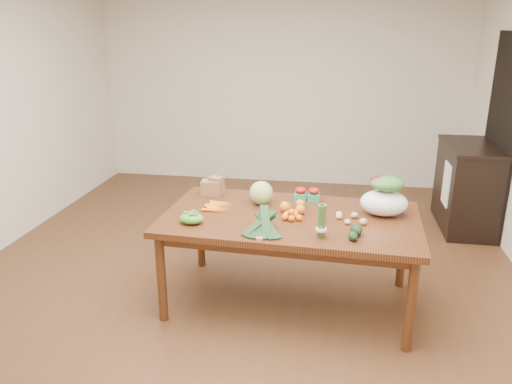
% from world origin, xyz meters
% --- Properties ---
extents(floor, '(6.00, 6.00, 0.00)m').
position_xyz_m(floor, '(0.00, 0.00, 0.00)').
color(floor, '#52301C').
rests_on(floor, ground).
extents(room_walls, '(5.02, 6.02, 2.70)m').
position_xyz_m(room_walls, '(0.00, 0.00, 1.35)').
color(room_walls, beige).
rests_on(room_walls, floor).
extents(dining_table, '(2.02, 1.19, 0.75)m').
position_xyz_m(dining_table, '(0.46, -0.31, 0.38)').
color(dining_table, '#572C14').
rests_on(dining_table, floor).
extents(doorway_dark, '(0.02, 1.00, 2.10)m').
position_xyz_m(doorway_dark, '(2.48, 1.60, 1.05)').
color(doorway_dark, black).
rests_on(doorway_dark, floor).
extents(cabinet, '(0.52, 1.02, 0.94)m').
position_xyz_m(cabinet, '(2.22, 1.61, 0.47)').
color(cabinet, black).
rests_on(cabinet, floor).
extents(dish_towel, '(0.02, 0.28, 0.45)m').
position_xyz_m(dish_towel, '(1.96, 1.40, 0.55)').
color(dish_towel, white).
rests_on(dish_towel, cabinet).
extents(paper_bag, '(0.23, 0.20, 0.16)m').
position_xyz_m(paper_bag, '(-0.27, 0.08, 0.83)').
color(paper_bag, brown).
rests_on(paper_bag, dining_table).
extents(cabbage, '(0.19, 0.19, 0.19)m').
position_xyz_m(cabbage, '(0.19, -0.07, 0.85)').
color(cabbage, '#B6D57A').
rests_on(cabbage, dining_table).
extents(strawberry_basket_a, '(0.11, 0.11, 0.09)m').
position_xyz_m(strawberry_basket_a, '(0.51, 0.07, 0.80)').
color(strawberry_basket_a, red).
rests_on(strawberry_basket_a, dining_table).
extents(strawberry_basket_b, '(0.11, 0.11, 0.09)m').
position_xyz_m(strawberry_basket_b, '(0.62, 0.07, 0.80)').
color(strawberry_basket_b, red).
rests_on(strawberry_basket_b, dining_table).
extents(orange_a, '(0.08, 0.08, 0.08)m').
position_xyz_m(orange_a, '(0.41, -0.22, 0.79)').
color(orange_a, '#FF5D0F').
rests_on(orange_a, dining_table).
extents(orange_b, '(0.07, 0.07, 0.07)m').
position_xyz_m(orange_b, '(0.52, -0.12, 0.79)').
color(orange_b, orange).
rests_on(orange_b, dining_table).
extents(orange_c, '(0.08, 0.08, 0.08)m').
position_xyz_m(orange_c, '(0.53, -0.26, 0.79)').
color(orange_c, orange).
rests_on(orange_c, dining_table).
extents(mandarin_cluster, '(0.19, 0.19, 0.08)m').
position_xyz_m(mandarin_cluster, '(0.47, -0.36, 0.79)').
color(mandarin_cluster, orange).
rests_on(mandarin_cluster, dining_table).
extents(carrots, '(0.23, 0.26, 0.03)m').
position_xyz_m(carrots, '(-0.12, -0.22, 0.76)').
color(carrots, orange).
rests_on(carrots, dining_table).
extents(snap_pea_bag, '(0.18, 0.14, 0.08)m').
position_xyz_m(snap_pea_bag, '(-0.25, -0.58, 0.79)').
color(snap_pea_bag, '#5AAA39').
rests_on(snap_pea_bag, dining_table).
extents(kale_bunch, '(0.34, 0.42, 0.16)m').
position_xyz_m(kale_bunch, '(0.30, -0.70, 0.83)').
color(kale_bunch, '#16311A').
rests_on(kale_bunch, dining_table).
extents(asparagus_bundle, '(0.09, 0.12, 0.26)m').
position_xyz_m(asparagus_bundle, '(0.71, -0.69, 0.88)').
color(asparagus_bundle, '#5B843C').
rests_on(asparagus_bundle, dining_table).
extents(potato_a, '(0.05, 0.04, 0.04)m').
position_xyz_m(potato_a, '(0.83, -0.31, 0.77)').
color(potato_a, tan).
rests_on(potato_a, dining_table).
extents(potato_b, '(0.05, 0.04, 0.04)m').
position_xyz_m(potato_b, '(0.89, -0.41, 0.77)').
color(potato_b, '#DAB57E').
rests_on(potato_b, dining_table).
extents(potato_c, '(0.06, 0.05, 0.05)m').
position_xyz_m(potato_c, '(0.95, -0.27, 0.77)').
color(potato_c, tan).
rests_on(potato_c, dining_table).
extents(potato_d, '(0.05, 0.05, 0.04)m').
position_xyz_m(potato_d, '(0.83, -0.26, 0.77)').
color(potato_d, '#D0C478').
rests_on(potato_d, dining_table).
extents(potato_e, '(0.06, 0.05, 0.05)m').
position_xyz_m(potato_e, '(1.01, -0.40, 0.77)').
color(potato_e, tan).
rests_on(potato_e, dining_table).
extents(avocado_a, '(0.09, 0.11, 0.06)m').
position_xyz_m(avocado_a, '(0.93, -0.70, 0.78)').
color(avocado_a, black).
rests_on(avocado_a, dining_table).
extents(avocado_b, '(0.11, 0.14, 0.08)m').
position_xyz_m(avocado_b, '(0.95, -0.60, 0.79)').
color(avocado_b, black).
rests_on(avocado_b, dining_table).
extents(salad_bag, '(0.38, 0.29, 0.28)m').
position_xyz_m(salad_bag, '(1.17, -0.17, 0.89)').
color(salad_bag, white).
rests_on(salad_bag, dining_table).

